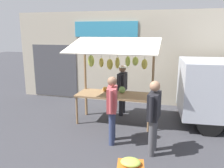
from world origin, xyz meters
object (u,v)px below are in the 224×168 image
(market_stall, at_px, (115,71))
(vendor_with_sunhat, at_px, (122,86))
(shopper_with_ponytail, at_px, (154,112))
(shopper_in_grey_tee, at_px, (112,105))

(market_stall, height_order, vendor_with_sunhat, market_stall)
(vendor_with_sunhat, xyz_separation_m, shopper_with_ponytail, (-1.19, 2.25, 0.01))
(shopper_in_grey_tee, distance_m, shopper_with_ponytail, 1.04)
(shopper_in_grey_tee, relative_size, shopper_with_ponytail, 0.99)
(market_stall, bearing_deg, shopper_with_ponytail, 128.68)
(market_stall, distance_m, shopper_with_ponytail, 2.09)
(market_stall, distance_m, vendor_with_sunhat, 0.92)
(vendor_with_sunhat, relative_size, shopper_with_ponytail, 0.98)
(market_stall, distance_m, shopper_in_grey_tee, 1.46)
(shopper_in_grey_tee, height_order, shopper_with_ponytail, shopper_with_ponytail)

